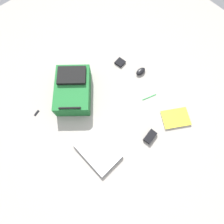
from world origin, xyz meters
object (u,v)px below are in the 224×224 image
backpack (73,89)px  computer_mouse (141,71)px  power_brick (150,137)px  earbud_pouch (120,62)px  pen_black (149,97)px  laptop (98,151)px  usb_stick (37,113)px  book_manual (176,118)px

backpack → computer_mouse: size_ratio=5.03×
power_brick → earbud_pouch: 0.76m
earbud_pouch → pen_black: bearing=-5.9°
laptop → power_brick: same height
earbud_pouch → laptop: bearing=-53.9°
laptop → pen_black: laptop is taller
computer_mouse → pen_black: (0.24, -0.12, -0.01)m
laptop → pen_black: (-0.07, 0.65, -0.01)m
laptop → power_brick: 0.44m
usb_stick → computer_mouse: bearing=72.7°
earbud_pouch → backpack: bearing=-93.2°
book_manual → earbud_pouch: earbud_pouch is taller
computer_mouse → earbud_pouch: bearing=18.4°
computer_mouse → laptop: bearing=109.9°
computer_mouse → earbud_pouch: size_ratio=1.29×
book_manual → power_brick: power_brick is taller
backpack → book_manual: backpack is taller
laptop → book_manual: (0.22, 0.68, -0.01)m
book_manual → usb_stick: (-0.82, -0.87, -0.00)m
backpack → power_brick: bearing=17.3°
laptop → usb_stick: 0.63m
laptop → usb_stick: size_ratio=6.18×
laptop → usb_stick: laptop is taller
computer_mouse → earbud_pouch: computer_mouse is taller
pen_black → earbud_pouch: earbud_pouch is taller
book_manual → earbud_pouch: 0.73m
earbud_pouch → power_brick: bearing=-23.1°
computer_mouse → pen_black: 0.27m
backpack → book_manual: bearing=33.7°
computer_mouse → pen_black: size_ratio=0.74×
backpack → book_manual: size_ratio=1.82×
book_manual → usb_stick: bearing=-133.5°
backpack → book_manual: 0.91m
backpack → power_brick: 0.76m
book_manual → earbud_pouch: (-0.73, 0.02, 0.00)m
computer_mouse → usb_stick: 1.01m
earbud_pouch → usb_stick: bearing=-96.1°
laptop → computer_mouse: size_ratio=3.46×
power_brick → backpack: bearing=-162.7°
backpack → computer_mouse: backpack is taller
pen_black → earbud_pouch: 0.44m
computer_mouse → power_brick: size_ratio=0.91×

